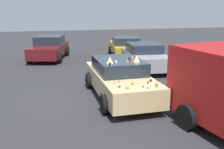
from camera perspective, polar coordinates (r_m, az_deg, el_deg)
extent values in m
plane|color=#2D2D30|center=(9.94, 1.69, -4.93)|extent=(60.00, 60.00, 0.00)
cube|color=#D8BC7F|center=(9.75, 1.71, -1.55)|extent=(4.65, 1.88, 0.68)
cube|color=#1E2833|center=(9.80, 1.41, 2.00)|extent=(2.30, 1.69, 0.48)
cylinder|color=black|center=(8.88, 10.05, -5.38)|extent=(0.64, 0.23, 0.64)
cylinder|color=black|center=(8.31, -1.56, -6.56)|extent=(0.64, 0.23, 0.64)
cylinder|color=black|center=(11.42, 4.06, -0.70)|extent=(0.64, 0.23, 0.64)
cylinder|color=black|center=(10.98, -5.02, -1.34)|extent=(0.64, 0.23, 0.64)
ellipsoid|color=black|center=(10.98, 4.68, -0.03)|extent=(0.15, 0.02, 0.14)
ellipsoid|color=black|center=(11.75, 3.30, 1.33)|extent=(0.13, 0.02, 0.16)
ellipsoid|color=black|center=(11.20, -5.24, 0.42)|extent=(0.15, 0.02, 0.16)
ellipsoid|color=black|center=(9.93, 6.83, -0.42)|extent=(0.14, 0.02, 0.13)
ellipsoid|color=black|center=(8.47, 10.96, -3.42)|extent=(0.17, 0.02, 0.15)
ellipsoid|color=black|center=(8.86, -2.43, -4.30)|extent=(0.19, 0.02, 0.08)
ellipsoid|color=black|center=(8.34, -1.63, -4.89)|extent=(0.11, 0.02, 0.14)
ellipsoid|color=black|center=(9.58, 7.67, -0.93)|extent=(0.13, 0.02, 0.12)
ellipsoid|color=black|center=(10.69, -4.71, -0.83)|extent=(0.16, 0.02, 0.13)
sphere|color=orange|center=(7.78, 3.52, -2.86)|extent=(0.08, 0.08, 0.08)
cylinder|color=#A87A38|center=(8.04, 9.75, -2.32)|extent=(0.09, 0.09, 0.12)
sphere|color=tan|center=(7.82, 3.30, -2.79)|extent=(0.07, 0.07, 0.07)
cone|color=black|center=(8.68, 8.36, -1.22)|extent=(0.09, 0.09, 0.06)
sphere|color=#51381E|center=(7.89, 1.65, -2.62)|extent=(0.07, 0.07, 0.07)
cone|color=#A87A38|center=(8.28, 0.54, -1.69)|extent=(0.11, 0.11, 0.10)
cylinder|color=gray|center=(8.35, 1.60, -1.53)|extent=(0.05, 0.05, 0.10)
cone|color=black|center=(8.58, 8.56, -1.16)|extent=(0.08, 0.08, 0.13)
sphere|color=#51381E|center=(7.96, 6.84, -2.64)|extent=(0.05, 0.05, 0.05)
cone|color=black|center=(8.36, 7.88, -1.54)|extent=(0.07, 0.07, 0.14)
sphere|color=gray|center=(7.87, 7.89, -2.81)|extent=(0.07, 0.07, 0.07)
sphere|color=#A87A38|center=(8.20, 4.55, -1.96)|extent=(0.08, 0.08, 0.08)
cone|color=orange|center=(9.92, 4.51, 3.87)|extent=(0.09, 0.09, 0.12)
cylinder|color=orange|center=(9.15, 3.42, 2.84)|extent=(0.09, 0.09, 0.07)
cone|color=gray|center=(9.18, 0.97, 2.94)|extent=(0.10, 0.10, 0.09)
cylinder|color=black|center=(8.69, -0.45, 2.31)|extent=(0.09, 0.09, 0.09)
cone|color=tan|center=(9.35, 0.72, 3.07)|extent=(0.06, 0.06, 0.06)
cylinder|color=black|center=(9.60, 3.80, 3.47)|extent=(0.09, 0.09, 0.10)
cone|color=#D8BC7F|center=(9.30, 5.41, 3.49)|extent=(0.24, 0.24, 0.23)
cone|color=#D8BC7F|center=(9.01, -0.47, 3.20)|extent=(0.24, 0.24, 0.23)
cube|color=#1E2833|center=(8.08, 21.24, 1.73)|extent=(0.43, 1.78, 0.69)
cylinder|color=black|center=(7.60, 16.10, -8.92)|extent=(0.75, 0.36, 0.72)
cube|color=gold|center=(17.59, 2.86, 5.63)|extent=(4.12, 2.27, 0.67)
cube|color=#1E2833|center=(17.26, 3.01, 7.38)|extent=(1.95, 1.83, 0.47)
cylinder|color=black|center=(18.72, -0.40, 5.29)|extent=(0.64, 0.30, 0.62)
cylinder|color=black|center=(18.96, 4.99, 5.36)|extent=(0.64, 0.30, 0.62)
cylinder|color=black|center=(16.34, 0.37, 3.94)|extent=(0.64, 0.30, 0.62)
cylinder|color=black|center=(16.62, 6.51, 4.02)|extent=(0.64, 0.30, 0.62)
cube|color=gray|center=(14.23, 7.05, 3.48)|extent=(4.08, 2.08, 0.69)
cube|color=#1E2833|center=(14.23, 7.01, 5.84)|extent=(1.91, 1.78, 0.47)
cylinder|color=black|center=(13.46, 12.25, 1.32)|extent=(0.64, 0.26, 0.63)
cylinder|color=black|center=(12.90, 4.61, 1.04)|extent=(0.64, 0.26, 0.63)
cylinder|color=black|center=(15.71, 8.99, 3.35)|extent=(0.64, 0.26, 0.63)
cylinder|color=black|center=(15.24, 2.38, 3.17)|extent=(0.64, 0.26, 0.63)
cube|color=#5B1419|center=(17.54, -13.58, 5.28)|extent=(4.51, 2.78, 0.69)
cube|color=#1E2833|center=(17.70, -13.50, 7.37)|extent=(2.23, 2.07, 0.54)
cylinder|color=black|center=(16.13, -11.40, 3.55)|extent=(0.68, 0.37, 0.64)
cylinder|color=black|center=(16.61, -17.69, 3.46)|extent=(0.68, 0.37, 0.64)
cylinder|color=black|center=(18.65, -9.81, 5.08)|extent=(0.68, 0.37, 0.64)
cylinder|color=black|center=(19.06, -15.32, 4.98)|extent=(0.68, 0.37, 0.64)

